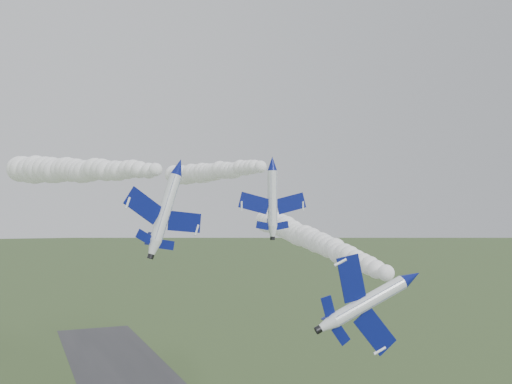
% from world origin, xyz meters
% --- Properties ---
extents(jet_lead, '(4.99, 12.06, 9.02)m').
position_xyz_m(jet_lead, '(9.71, -2.92, 33.70)').
color(jet_lead, white).
extents(smoke_trail_jet_lead, '(13.29, 63.46, 4.43)m').
position_xyz_m(smoke_trail_jet_lead, '(16.36, 31.34, 36.24)').
color(smoke_trail_jet_lead, white).
extents(jet_pair_left, '(10.48, 12.89, 4.29)m').
position_xyz_m(jet_pair_left, '(-7.18, 20.86, 45.79)').
color(jet_pair_left, white).
extents(smoke_trail_jet_pair_left, '(23.21, 64.44, 5.57)m').
position_xyz_m(smoke_trail_jet_pair_left, '(-16.81, 55.24, 47.64)').
color(smoke_trail_jet_pair_left, white).
extents(jet_pair_right, '(9.60, 11.48, 2.82)m').
position_xyz_m(jet_pair_right, '(6.37, 22.33, 46.87)').
color(jet_pair_right, white).
extents(smoke_trail_jet_pair_right, '(10.02, 70.59, 4.71)m').
position_xyz_m(smoke_trail_jet_pair_right, '(9.15, 60.19, 48.31)').
color(smoke_trail_jet_pair_right, white).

